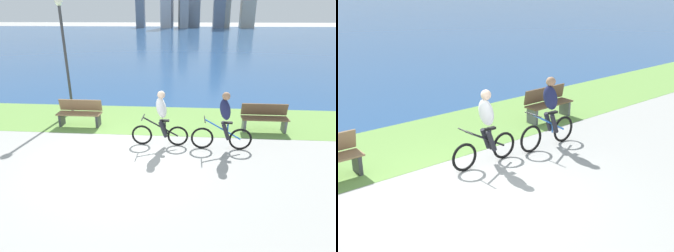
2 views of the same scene
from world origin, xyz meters
TOP-DOWN VIEW (x-y plane):
  - ground_plane at (0.00, 0.00)m, footprint 300.00×300.00m
  - grass_strip_bayside at (0.00, 3.25)m, footprint 120.00×3.02m
  - bay_water_surface at (0.00, 49.42)m, footprint 300.00×89.32m
  - cyclist_lead at (1.13, 1.07)m, footprint 1.67×0.52m
  - cyclist_trailing at (2.90, 0.94)m, footprint 1.73×0.52m
  - bench_near_path at (-1.84, 2.47)m, footprint 1.50×0.47m
  - bench_far_along_path at (4.42, 2.47)m, footprint 1.50×0.47m
  - lamppost_tall at (-2.69, 3.83)m, footprint 0.28×0.28m
  - city_skyline_far_shore at (2.62, 84.84)m, footprint 35.32×11.49m

SIDE VIEW (x-z plane):
  - ground_plane at x=0.00m, z-range 0.00..0.00m
  - bay_water_surface at x=0.00m, z-range 0.00..0.00m
  - grass_strip_bayside at x=0.00m, z-range 0.00..0.01m
  - bench_near_path at x=-1.84m, z-range 0.00..0.90m
  - bench_far_along_path at x=4.42m, z-range 0.00..0.90m
  - cyclist_lead at x=1.13m, z-range 0.00..1.66m
  - cyclist_trailing at x=2.90m, z-range -0.01..1.68m
  - lamppost_tall at x=-2.69m, z-range 0.62..4.80m
  - city_skyline_far_shore at x=2.62m, z-range -4.20..19.58m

